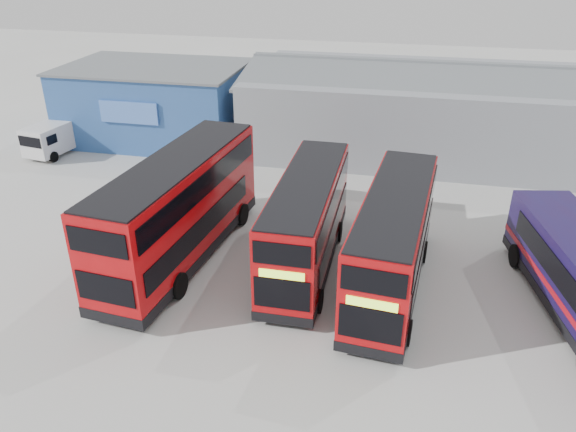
% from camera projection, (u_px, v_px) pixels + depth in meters
% --- Properties ---
extents(ground_plane, '(120.00, 120.00, 0.00)m').
position_uv_depth(ground_plane, '(300.00, 306.00, 22.40)').
color(ground_plane, '#A2A39D').
rests_on(ground_plane, ground).
extents(office_block, '(12.30, 8.32, 5.12)m').
position_uv_depth(office_block, '(156.00, 102.00, 39.58)').
color(office_block, '#22488B').
rests_on(office_block, ground).
extents(maintenance_shed, '(30.50, 12.00, 5.89)m').
position_uv_depth(maintenance_shed, '(478.00, 113.00, 37.09)').
color(maintenance_shed, gray).
rests_on(maintenance_shed, ground).
extents(double_decker_left, '(3.83, 11.49, 4.77)m').
position_uv_depth(double_decker_left, '(179.00, 211.00, 24.62)').
color(double_decker_left, '#BD0A0F').
rests_on(double_decker_left, ground).
extents(double_decker_centre, '(2.54, 9.80, 4.13)m').
position_uv_depth(double_decker_centre, '(307.00, 223.00, 24.29)').
color(double_decker_centre, '#BD0A0F').
rests_on(double_decker_centre, ground).
extents(double_decker_right, '(3.29, 10.18, 4.24)m').
position_uv_depth(double_decker_right, '(393.00, 243.00, 22.65)').
color(double_decker_right, '#BD0A0F').
rests_on(double_decker_right, ground).
extents(panel_van, '(2.67, 5.06, 2.11)m').
position_uv_depth(panel_van, '(57.00, 135.00, 37.48)').
color(panel_van, silver).
rests_on(panel_van, ground).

